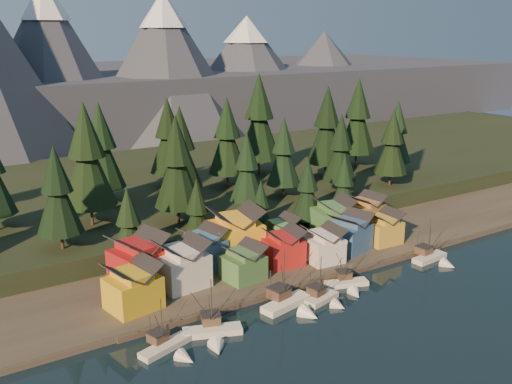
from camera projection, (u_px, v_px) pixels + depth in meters
ground at (355, 318)px, 104.53m from camera, size 500.00×500.00×0.00m
shore_strip at (243, 246)px, 136.84m from camera, size 400.00×50.00×1.50m
hillside at (160, 190)px, 176.87m from camera, size 420.00×100.00×6.00m
dock at (302, 283)px, 117.81m from camera, size 80.00×4.00×1.00m
mountain_ridge at (46, 84)px, 268.84m from camera, size 560.00×190.00×90.00m
boat_0 at (169, 342)px, 93.02m from camera, size 9.97×10.39×10.07m
boat_1 at (213, 327)px, 97.38m from camera, size 10.89×11.26×11.18m
boat_2 at (291, 297)px, 107.38m from camera, size 11.52×12.13×12.63m
boat_3 at (326, 293)px, 109.88m from camera, size 8.18×8.74×10.26m
boat_4 at (349, 279)px, 116.31m from camera, size 9.52×9.87×9.93m
boat_6 at (434, 253)px, 129.37m from camera, size 9.68×10.39×11.01m
house_front_0 at (133, 285)px, 103.84m from camera, size 10.19×9.80×8.81m
house_front_1 at (182, 262)px, 112.83m from camera, size 10.10×9.77×9.60m
house_front_2 at (243, 261)px, 116.24m from camera, size 8.40×8.45×7.43m
house_front_3 at (283, 246)px, 123.70m from camera, size 8.91×8.59×8.11m
house_front_4 at (323, 243)px, 125.57m from camera, size 8.28×8.82×7.72m
house_front_5 at (351, 231)px, 131.52m from camera, size 9.95×9.38×8.84m
house_front_6 at (382, 226)px, 136.25m from camera, size 8.27×7.86×7.89m
house_back_0 at (139, 259)px, 113.19m from camera, size 11.68×11.40×10.63m
house_back_1 at (203, 248)px, 121.17m from camera, size 9.45×9.53×9.06m
house_back_2 at (235, 232)px, 126.60m from camera, size 12.24×11.48×11.61m
house_back_3 at (280, 232)px, 132.50m from camera, size 7.64×6.79×7.77m
house_back_4 at (333, 217)px, 140.14m from camera, size 10.63×10.36×9.74m
house_back_5 at (365, 211)px, 146.18m from camera, size 8.65×8.74×8.88m
tree_hill_2 at (58, 193)px, 117.99m from camera, size 9.66×9.66×22.49m
tree_hill_3 at (87, 159)px, 131.82m from camera, size 12.67×12.67×29.51m
tree_hill_4 at (101, 149)px, 148.46m from camera, size 11.68×11.68×27.21m
tree_hill_5 at (177, 165)px, 133.41m from camera, size 11.28×11.28×26.29m
tree_hill_6 at (181, 151)px, 149.74m from camera, size 11.20×11.20×26.10m
tree_hill_7 at (247, 169)px, 141.84m from camera, size 8.95×8.95×20.86m
tree_hill_8 at (227, 139)px, 164.59m from camera, size 11.43×11.43×26.63m
tree_hill_9 at (284, 154)px, 155.50m from camera, size 9.64×9.64×22.46m
tree_hill_10 at (259, 120)px, 178.45m from camera, size 13.87×13.87×32.32m
tree_hill_11 at (341, 150)px, 159.61m from camera, size 9.75×9.75×22.72m
tree_hill_12 at (327, 128)px, 175.82m from camera, size 12.32×12.32×28.71m
tree_hill_13 at (392, 144)px, 167.20m from camera, size 9.83×9.83×22.89m
tree_hill_14 at (358, 119)px, 189.79m from camera, size 12.74×12.74×29.68m
tree_hill_15 at (168, 138)px, 165.56m from camera, size 11.35×11.35×26.44m
tree_hill_17 at (397, 134)px, 181.37m from camera, size 10.18×10.18×23.71m
tree_shore_0 at (129, 225)px, 119.54m from camera, size 7.79×7.79×18.14m
tree_shore_1 at (197, 213)px, 127.81m from camera, size 7.62×7.62×17.76m
tree_shore_2 at (261, 208)px, 136.94m from camera, size 6.47×6.47×15.07m
tree_shore_3 at (307, 191)px, 143.56m from camera, size 8.07×8.07×18.79m
tree_shore_4 at (344, 186)px, 149.83m from camera, size 7.75×7.75×18.05m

